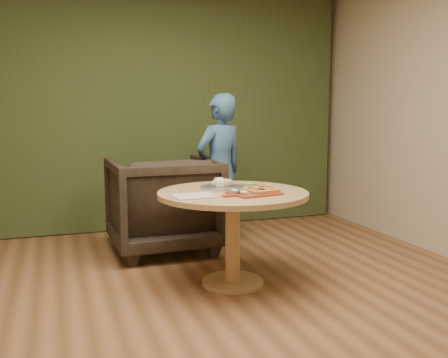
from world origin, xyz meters
The scene contains 12 objects.
room_shell centered at (0.00, 0.00, 1.40)m, with size 5.04×6.04×2.84m.
curtain centered at (0.00, 2.90, 1.40)m, with size 4.80×0.14×2.78m, color #2D3C1B.
pedestal_table centered at (0.35, 0.77, 0.61)m, with size 1.18×1.18×0.75m.
pizza_paddle centered at (0.44, 0.59, 0.76)m, with size 0.47×0.34×0.01m.
flatbread_pizza centered at (0.51, 0.60, 0.78)m, with size 0.26×0.26×0.04m.
cutlery_roll centered at (0.33, 0.57, 0.78)m, with size 0.09×0.19×0.03m.
newspaper centered at (0.00, 0.64, 0.76)m, with size 0.30×0.25×0.01m, color white.
serving_tray centered at (0.32, 0.94, 0.76)m, with size 0.36×0.36×0.02m.
bread_roll centered at (0.31, 0.94, 0.79)m, with size 0.19×0.09×0.09m.
green_packet centered at (0.58, 1.01, 0.76)m, with size 0.12×0.10×0.02m, color #5C6F32.
armchair centered at (0.03, 1.90, 0.51)m, with size 0.99×0.93×1.02m, color black.
person_standing centered at (0.61, 1.89, 0.77)m, with size 0.56×0.37×1.54m, color #335A87.
Camera 1 is at (-0.96, -2.84, 1.39)m, focal length 40.00 mm.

